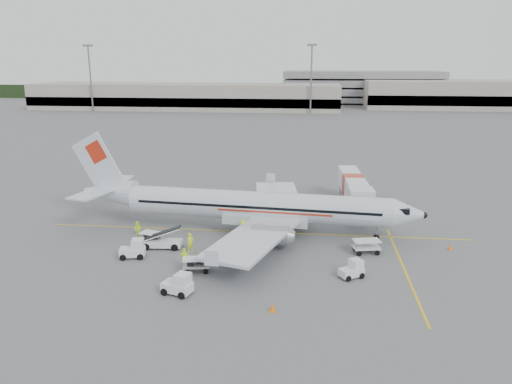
{
  "coord_description": "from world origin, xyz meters",
  "views": [
    {
      "loc": [
        5.75,
        -49.03,
        17.49
      ],
      "look_at": [
        0.0,
        2.0,
        3.8
      ],
      "focal_mm": 35.0,
      "sensor_mm": 36.0,
      "label": 1
    }
  ],
  "objects_px": {
    "aircraft": "(258,187)",
    "tug_aft": "(132,249)",
    "belt_loader": "(162,234)",
    "jet_bridge": "(353,192)",
    "tug_mid": "(177,283)",
    "tug_fore": "(351,269)"
  },
  "relations": [
    {
      "from": "tug_mid",
      "to": "tug_fore",
      "type": "bearing_deg",
      "value": 35.06
    },
    {
      "from": "jet_bridge",
      "to": "tug_mid",
      "type": "height_order",
      "value": "jet_bridge"
    },
    {
      "from": "jet_bridge",
      "to": "tug_mid",
      "type": "xyz_separation_m",
      "value": [
        -15.01,
        -24.39,
        -1.21
      ]
    },
    {
      "from": "tug_mid",
      "to": "aircraft",
      "type": "bearing_deg",
      "value": 89.15
    },
    {
      "from": "tug_fore",
      "to": "aircraft",
      "type": "bearing_deg",
      "value": 99.59
    },
    {
      "from": "aircraft",
      "to": "jet_bridge",
      "type": "bearing_deg",
      "value": 47.8
    },
    {
      "from": "aircraft",
      "to": "tug_aft",
      "type": "height_order",
      "value": "aircraft"
    },
    {
      "from": "belt_loader",
      "to": "tug_aft",
      "type": "bearing_deg",
      "value": -129.66
    },
    {
      "from": "tug_fore",
      "to": "tug_mid",
      "type": "height_order",
      "value": "tug_mid"
    },
    {
      "from": "tug_fore",
      "to": "jet_bridge",
      "type": "bearing_deg",
      "value": 54.14
    },
    {
      "from": "belt_loader",
      "to": "tug_mid",
      "type": "bearing_deg",
      "value": -70.61
    },
    {
      "from": "tug_fore",
      "to": "belt_loader",
      "type": "bearing_deg",
      "value": 133.02
    },
    {
      "from": "tug_aft",
      "to": "jet_bridge",
      "type": "bearing_deg",
      "value": 28.79
    },
    {
      "from": "jet_bridge",
      "to": "tug_aft",
      "type": "distance_m",
      "value": 27.5
    },
    {
      "from": "aircraft",
      "to": "belt_loader",
      "type": "height_order",
      "value": "aircraft"
    },
    {
      "from": "jet_bridge",
      "to": "tug_aft",
      "type": "xyz_separation_m",
      "value": [
        -20.97,
        -17.75,
        -1.21
      ]
    },
    {
      "from": "jet_bridge",
      "to": "belt_loader",
      "type": "distance_m",
      "value": 24.26
    },
    {
      "from": "aircraft",
      "to": "tug_mid",
      "type": "relative_size",
      "value": 15.8
    },
    {
      "from": "belt_loader",
      "to": "tug_aft",
      "type": "relative_size",
      "value": 2.22
    },
    {
      "from": "belt_loader",
      "to": "jet_bridge",
      "type": "bearing_deg",
      "value": 34.53
    },
    {
      "from": "belt_loader",
      "to": "tug_fore",
      "type": "xyz_separation_m",
      "value": [
        17.53,
        -4.83,
        -0.6
      ]
    },
    {
      "from": "aircraft",
      "to": "tug_fore",
      "type": "relative_size",
      "value": 18.23
    }
  ]
}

